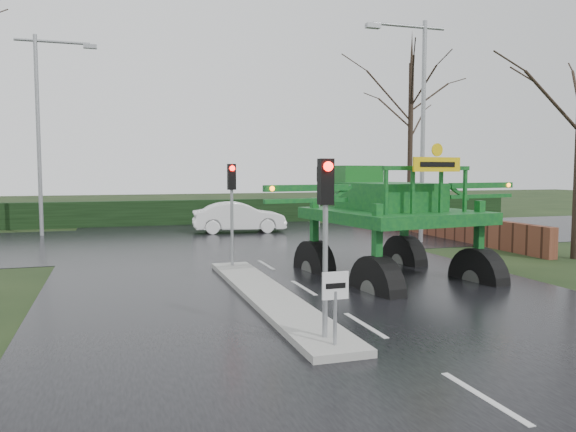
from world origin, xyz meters
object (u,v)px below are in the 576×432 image
object	(u,v)px
traffic_signal_far	(319,183)
street_light_right	(417,111)
street_light_left_far	(44,117)
white_sedan	(239,233)
traffic_signal_mid	(232,192)
keep_left_sign	(335,296)
traffic_signal_near	(326,209)
crop_sprayer	(373,204)

from	to	relation	value
traffic_signal_far	street_light_right	xyz separation A→B (m)	(1.69, -8.01, 3.40)
street_light_left_far	white_sedan	bearing A→B (deg)	-8.88
traffic_signal_mid	white_sedan	distance (m)	11.63
street_light_left_far	white_sedan	xyz separation A→B (m)	(9.57, -1.49, -5.99)
traffic_signal_far	street_light_left_far	xyz separation A→B (m)	(-14.69, -0.01, 3.40)
traffic_signal_mid	traffic_signal_far	world-z (taller)	same
keep_left_sign	street_light_right	world-z (taller)	street_light_right
keep_left_sign	street_light_right	size ratio (longest dim) A/B	0.14
traffic_signal_near	traffic_signal_mid	world-z (taller)	same
keep_left_sign	traffic_signal_mid	world-z (taller)	traffic_signal_mid
keep_left_sign	white_sedan	bearing A→B (deg)	82.39
street_light_left_far	crop_sprayer	bearing A→B (deg)	-59.57
street_light_right	crop_sprayer	bearing A→B (deg)	-126.30
street_light_right	street_light_left_far	xyz separation A→B (m)	(-16.39, 8.00, 0.00)
street_light_right	street_light_left_far	bearing A→B (deg)	153.98
traffic_signal_near	traffic_signal_far	size ratio (longest dim) A/B	1.00
keep_left_sign	traffic_signal_mid	size ratio (longest dim) A/B	0.38
white_sedan	street_light_right	bearing A→B (deg)	-128.81
traffic_signal_far	street_light_right	world-z (taller)	street_light_right
traffic_signal_far	crop_sprayer	bearing A→B (deg)	74.09
keep_left_sign	traffic_signal_far	distance (m)	22.93
keep_left_sign	white_sedan	xyz separation A→B (m)	(2.67, 20.01, -1.06)
street_light_right	traffic_signal_mid	bearing A→B (deg)	-154.60
traffic_signal_mid	crop_sprayer	xyz separation A→B (m)	(3.00, -4.34, -0.19)
traffic_signal_far	street_light_left_far	bearing A→B (deg)	0.03
keep_left_sign	crop_sprayer	world-z (taller)	crop_sprayer
traffic_signal_near	white_sedan	world-z (taller)	traffic_signal_near
street_light_left_far	white_sedan	world-z (taller)	street_light_left_far
traffic_signal_mid	traffic_signal_far	bearing A→B (deg)	58.07
white_sedan	street_light_left_far	bearing A→B (deg)	85.96
traffic_signal_mid	crop_sprayer	bearing A→B (deg)	-55.33
traffic_signal_mid	white_sedan	xyz separation A→B (m)	(2.67, 11.01, -2.59)
street_light_right	white_sedan	world-z (taller)	street_light_right
traffic_signal_far	crop_sprayer	distance (m)	17.52
keep_left_sign	traffic_signal_mid	distance (m)	9.12
traffic_signal_far	traffic_signal_mid	bearing A→B (deg)	58.07
keep_left_sign	traffic_signal_near	bearing A→B (deg)	90.00
street_light_left_far	crop_sprayer	xyz separation A→B (m)	(9.89, -16.84, -3.59)
traffic_signal_mid	traffic_signal_near	bearing A→B (deg)	-90.00
keep_left_sign	street_light_right	bearing A→B (deg)	54.88
traffic_signal_mid	street_light_left_far	bearing A→B (deg)	118.86
traffic_signal_near	keep_left_sign	bearing A→B (deg)	-90.00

